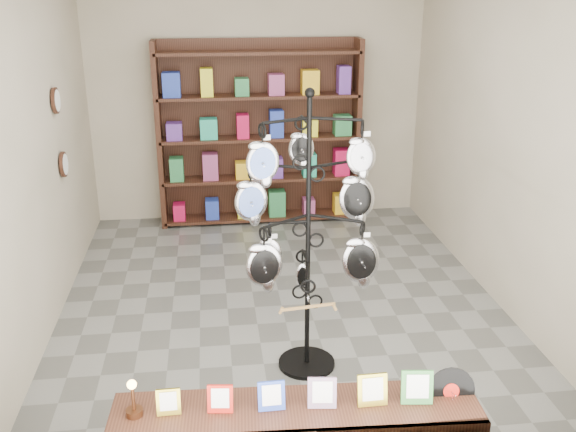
{
  "coord_description": "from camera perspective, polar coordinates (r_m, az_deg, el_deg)",
  "views": [
    {
      "loc": [
        -0.6,
        -5.24,
        2.83
      ],
      "look_at": [
        -0.07,
        -1.0,
        1.25
      ],
      "focal_mm": 40.0,
      "sensor_mm": 36.0,
      "label": 1
    }
  ],
  "objects": [
    {
      "name": "ground",
      "position": [
        5.99,
        -0.57,
        -7.96
      ],
      "size": [
        5.0,
        5.0,
        0.0
      ],
      "primitive_type": "plane",
      "color": "slate",
      "rests_on": "ground"
    },
    {
      "name": "room_envelope",
      "position": [
        5.37,
        -0.64,
        9.73
      ],
      "size": [
        5.0,
        5.0,
        5.0
      ],
      "color": "#C3B39D",
      "rests_on": "ground"
    },
    {
      "name": "display_tree",
      "position": [
        4.59,
        1.82,
        0.04
      ],
      "size": [
        1.11,
        0.93,
        2.16
      ],
      "rotation": [
        0.0,
        0.0,
        0.03
      ],
      "color": "black",
      "rests_on": "ground"
    },
    {
      "name": "wall_clocks",
      "position": [
        6.34,
        -19.63,
        6.96
      ],
      "size": [
        0.03,
        0.24,
        0.84
      ],
      "color": "black",
      "rests_on": "ground"
    },
    {
      "name": "back_shelving",
      "position": [
        7.77,
        -2.56,
        6.84
      ],
      "size": [
        2.42,
        0.36,
        2.2
      ],
      "color": "black",
      "rests_on": "ground"
    }
  ]
}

